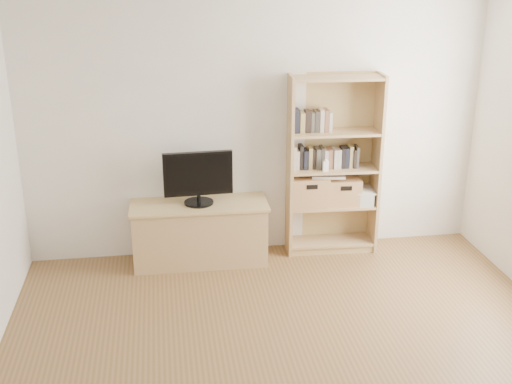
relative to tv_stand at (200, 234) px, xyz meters
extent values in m
cube|color=white|center=(0.59, 0.24, 1.01)|extent=(4.50, 0.02, 2.60)
cube|color=white|center=(0.59, -2.26, 2.31)|extent=(4.50, 5.00, 0.01)
cube|color=tan|center=(0.00, 0.00, 0.00)|extent=(1.29, 0.50, 0.59)
cube|color=tan|center=(1.34, 0.08, 0.61)|extent=(0.91, 0.36, 1.80)
cube|color=black|center=(0.00, 0.00, 0.58)|extent=(0.66, 0.08, 0.51)
cube|color=#B4ADA2|center=(1.34, 0.10, 0.71)|extent=(0.90, 0.24, 0.24)
cube|color=#B4ADA2|center=(1.14, 0.11, 1.06)|extent=(0.41, 0.17, 0.21)
cube|color=white|center=(1.23, -0.02, 0.64)|extent=(0.05, 0.04, 0.10)
cube|color=#AF7D4F|center=(1.10, 0.09, 0.36)|extent=(0.37, 0.31, 0.30)
cube|color=#AF7D4F|center=(1.45, 0.07, 0.34)|extent=(0.34, 0.29, 0.27)
cube|color=white|center=(1.29, 0.07, 0.52)|extent=(0.36, 0.28, 0.03)
cube|color=beige|center=(1.65, 0.06, 0.27)|extent=(0.24, 0.31, 0.13)
camera|label=1|loc=(-0.32, -5.75, 2.56)|focal=45.00mm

